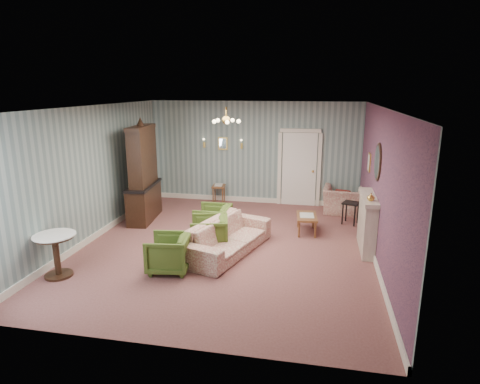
% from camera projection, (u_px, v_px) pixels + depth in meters
% --- Properties ---
extents(floor, '(7.00, 7.00, 0.00)m').
position_uv_depth(floor, '(227.00, 246.00, 8.61)').
color(floor, brown).
rests_on(floor, ground).
extents(ceiling, '(7.00, 7.00, 0.00)m').
position_uv_depth(ceiling, '(226.00, 107.00, 7.88)').
color(ceiling, white).
rests_on(ceiling, ground).
extents(wall_back, '(6.00, 0.00, 6.00)m').
position_uv_depth(wall_back, '(254.00, 153.00, 11.57)').
color(wall_back, slate).
rests_on(wall_back, ground).
extents(wall_front, '(6.00, 0.00, 6.00)m').
position_uv_depth(wall_front, '(163.00, 243.00, 4.92)').
color(wall_front, slate).
rests_on(wall_front, ground).
extents(wall_left, '(0.00, 7.00, 7.00)m').
position_uv_depth(wall_left, '(92.00, 174.00, 8.80)').
color(wall_left, slate).
rests_on(wall_left, ground).
extents(wall_right, '(0.00, 7.00, 7.00)m').
position_uv_depth(wall_right, '(381.00, 186.00, 7.69)').
color(wall_right, slate).
rests_on(wall_right, ground).
extents(wall_right_floral, '(0.00, 7.00, 7.00)m').
position_uv_depth(wall_right_floral, '(380.00, 186.00, 7.69)').
color(wall_right_floral, '#A45261').
rests_on(wall_right_floral, ground).
extents(door, '(1.12, 0.12, 2.16)m').
position_uv_depth(door, '(299.00, 168.00, 11.39)').
color(door, white).
rests_on(door, floor).
extents(olive_chair_a, '(0.77, 0.81, 0.75)m').
position_uv_depth(olive_chair_a, '(168.00, 251.00, 7.38)').
color(olive_chair_a, '#445D20').
rests_on(olive_chair_a, floor).
extents(olive_chair_b, '(0.85, 0.89, 0.77)m').
position_uv_depth(olive_chair_b, '(209.00, 231.00, 8.40)').
color(olive_chair_b, '#445D20').
rests_on(olive_chair_b, floor).
extents(olive_chair_c, '(0.70, 0.75, 0.77)m').
position_uv_depth(olive_chair_c, '(213.00, 219.00, 9.17)').
color(olive_chair_c, '#445D20').
rests_on(olive_chair_c, floor).
extents(sofa_chintz, '(1.32, 2.40, 0.90)m').
position_uv_depth(sofa_chintz, '(228.00, 231.00, 8.20)').
color(sofa_chintz, brown).
rests_on(sofa_chintz, floor).
extents(wingback_chair, '(1.14, 0.79, 0.94)m').
position_uv_depth(wingback_chair, '(344.00, 196.00, 10.76)').
color(wingback_chair, brown).
rests_on(wingback_chair, floor).
extents(dresser, '(0.69, 1.56, 2.52)m').
position_uv_depth(dresser, '(143.00, 171.00, 10.06)').
color(dresser, black).
rests_on(dresser, floor).
extents(fireplace, '(0.30, 1.40, 1.16)m').
position_uv_depth(fireplace, '(367.00, 223.00, 8.32)').
color(fireplace, beige).
rests_on(fireplace, floor).
extents(mantel_vase, '(0.15, 0.15, 0.15)m').
position_uv_depth(mantel_vase, '(371.00, 197.00, 7.77)').
color(mantel_vase, gold).
rests_on(mantel_vase, fireplace).
extents(oval_mirror, '(0.04, 0.76, 0.84)m').
position_uv_depth(oval_mirror, '(378.00, 162.00, 7.98)').
color(oval_mirror, white).
rests_on(oval_mirror, wall_right).
extents(framed_print, '(0.04, 0.34, 0.42)m').
position_uv_depth(framed_print, '(369.00, 162.00, 9.32)').
color(framed_print, gold).
rests_on(framed_print, wall_right).
extents(coffee_table, '(0.52, 0.85, 0.42)m').
position_uv_depth(coffee_table, '(306.00, 224.00, 9.39)').
color(coffee_table, brown).
rests_on(coffee_table, floor).
extents(side_table_black, '(0.48, 0.48, 0.56)m').
position_uv_depth(side_table_black, '(350.00, 213.00, 9.94)').
color(side_table_black, black).
rests_on(side_table_black, floor).
extents(pedestal_table, '(0.87, 0.87, 0.79)m').
position_uv_depth(pedestal_table, '(57.00, 255.00, 7.16)').
color(pedestal_table, black).
rests_on(pedestal_table, floor).
extents(nesting_table, '(0.39, 0.48, 0.58)m').
position_uv_depth(nesting_table, '(219.00, 194.00, 11.71)').
color(nesting_table, brown).
rests_on(nesting_table, floor).
extents(gilt_mirror_back, '(0.28, 0.06, 0.36)m').
position_uv_depth(gilt_mirror_back, '(223.00, 144.00, 11.64)').
color(gilt_mirror_back, gold).
rests_on(gilt_mirror_back, wall_back).
extents(sconce_left, '(0.16, 0.12, 0.30)m').
position_uv_depth(sconce_left, '(204.00, 143.00, 11.72)').
color(sconce_left, gold).
rests_on(sconce_left, wall_back).
extents(sconce_right, '(0.16, 0.12, 0.30)m').
position_uv_depth(sconce_right, '(241.00, 144.00, 11.51)').
color(sconce_right, gold).
rests_on(sconce_right, wall_back).
extents(chandelier, '(0.56, 0.56, 0.36)m').
position_uv_depth(chandelier, '(226.00, 121.00, 7.95)').
color(chandelier, gold).
rests_on(chandelier, ceiling).
extents(burgundy_cushion, '(0.41, 0.28, 0.39)m').
position_uv_depth(burgundy_cushion, '(343.00, 197.00, 10.63)').
color(burgundy_cushion, '#5D1D17').
rests_on(burgundy_cushion, wingback_chair).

